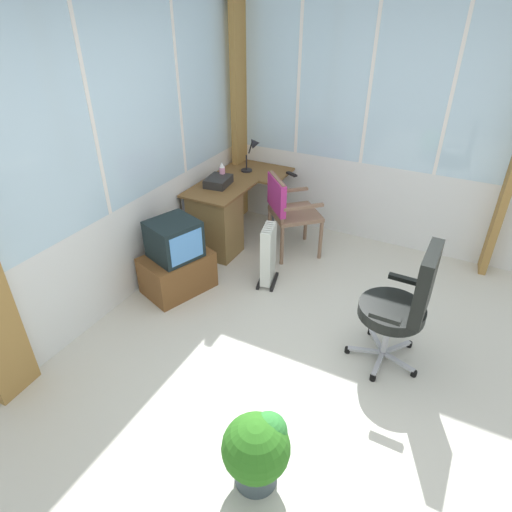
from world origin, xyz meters
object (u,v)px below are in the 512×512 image
(paper_tray, at_px, (218,181))
(office_chair, at_px, (405,302))
(tv_on_stand, at_px, (177,260))
(space_heater, at_px, (269,254))
(tv_remote, at_px, (292,174))
(wooden_armchair, at_px, (285,205))
(spray_bottle, at_px, (222,172))
(desk, at_px, (217,219))
(desk_lamp, at_px, (253,150))
(potted_plant, at_px, (257,449))

(paper_tray, distance_m, office_chair, 2.42)
(tv_on_stand, height_order, space_heater, tv_on_stand)
(tv_remote, height_order, space_heater, tv_remote)
(office_chair, xyz_separation_m, tv_on_stand, (0.02, 2.10, -0.27))
(paper_tray, relative_size, wooden_armchair, 0.33)
(spray_bottle, height_order, tv_on_stand, spray_bottle)
(desk, relative_size, tv_on_stand, 1.74)
(desk, bearing_deg, desk_lamp, -5.21)
(spray_bottle, height_order, paper_tray, spray_bottle)
(spray_bottle, bearing_deg, wooden_armchair, -88.37)
(desk_lamp, height_order, potted_plant, desk_lamp)
(paper_tray, relative_size, potted_plant, 0.59)
(desk, xyz_separation_m, desk_lamp, (0.73, -0.07, 0.57))
(desk_lamp, xyz_separation_m, wooden_armchair, (-0.45, -0.62, -0.38))
(tv_remote, height_order, office_chair, office_chair)
(tv_remote, xyz_separation_m, wooden_armchair, (-0.50, -0.15, -0.15))
(desk, height_order, space_heater, desk)
(tv_remote, height_order, spray_bottle, spray_bottle)
(tv_remote, relative_size, tv_on_stand, 0.20)
(office_chair, bearing_deg, tv_remote, 44.88)
(desk, relative_size, potted_plant, 2.56)
(desk, relative_size, space_heater, 2.06)
(potted_plant, bearing_deg, tv_on_stand, 48.63)
(spray_bottle, distance_m, space_heater, 1.13)
(desk_lamp, height_order, tv_remote, desk_lamp)
(desk, relative_size, tv_remote, 8.69)
(space_heater, bearing_deg, desk, 68.73)
(desk_lamp, height_order, wooden_armchair, desk_lamp)
(wooden_armchair, height_order, tv_on_stand, wooden_armchair)
(tv_on_stand, xyz_separation_m, space_heater, (0.53, -0.72, -0.01))
(office_chair, bearing_deg, desk, 68.53)
(desk, xyz_separation_m, space_heater, (-0.30, -0.77, -0.07))
(desk_lamp, distance_m, tv_on_stand, 1.68)
(tv_remote, bearing_deg, wooden_armchair, -137.31)
(tv_remote, distance_m, potted_plant, 3.23)
(paper_tray, bearing_deg, wooden_armchair, -79.10)
(desk_lamp, bearing_deg, space_heater, -145.61)
(desk_lamp, distance_m, potted_plant, 3.42)
(space_heater, bearing_deg, potted_plant, -155.78)
(potted_plant, bearing_deg, paper_tray, 35.57)
(desk_lamp, bearing_deg, tv_remote, -84.08)
(desk_lamp, height_order, spray_bottle, desk_lamp)
(paper_tray, distance_m, tv_on_stand, 1.07)
(desk, distance_m, paper_tray, 0.41)
(tv_remote, distance_m, tv_on_stand, 1.73)
(desk, bearing_deg, office_chair, -111.47)
(desk, distance_m, spray_bottle, 0.51)
(tv_remote, relative_size, office_chair, 0.14)
(tv_remote, distance_m, space_heater, 1.18)
(tv_remote, bearing_deg, desk, 171.71)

